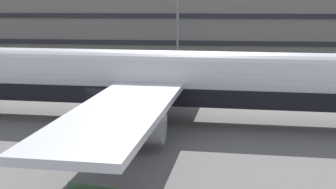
{
  "coord_description": "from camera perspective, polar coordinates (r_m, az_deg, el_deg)",
  "views": [
    {
      "loc": [
        7.4,
        -29.69,
        8.17
      ],
      "look_at": [
        4.69,
        -4.35,
        3.0
      ],
      "focal_mm": 49.35,
      "sensor_mm": 36.0,
      "label": 1
    }
  ],
  "objects": [
    {
      "name": "ground_plane",
      "position": [
        31.67,
        -7.64,
        -3.59
      ],
      "size": [
        600.0,
        600.0,
        0.0
      ],
      "primitive_type": "plane",
      "color": "slate"
    },
    {
      "name": "terminal_structure",
      "position": [
        76.97,
        0.59,
        11.35
      ],
      "size": [
        175.3,
        14.34,
        16.02
      ],
      "color": "gray",
      "rests_on": "ground_plane"
    },
    {
      "name": "airliner",
      "position": [
        31.48,
        -0.6,
        1.81
      ],
      "size": [
        41.66,
        33.76,
        10.43
      ],
      "color": "silver",
      "rests_on": "ground_plane"
    }
  ]
}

